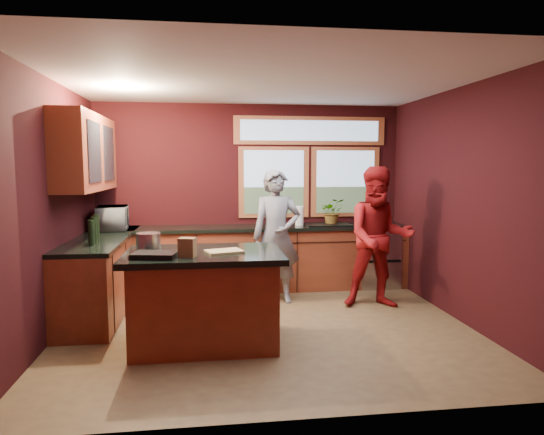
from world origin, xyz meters
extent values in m
plane|color=brown|center=(0.00, 0.00, 0.00)|extent=(4.50, 4.50, 0.00)
cube|color=black|center=(0.00, 2.00, 1.35)|extent=(4.50, 0.02, 2.70)
cube|color=black|center=(0.00, -2.00, 1.35)|extent=(4.50, 0.02, 2.70)
cube|color=black|center=(-2.25, 0.00, 1.35)|extent=(0.02, 4.00, 2.70)
cube|color=black|center=(2.25, 0.00, 1.35)|extent=(0.02, 4.00, 2.70)
cube|color=silver|center=(0.00, 0.00, 2.70)|extent=(4.50, 4.00, 0.02)
cube|color=#7E94AF|center=(0.35, 1.99, 1.55)|extent=(1.06, 0.02, 1.06)
cube|color=#7E94AF|center=(1.45, 1.99, 1.55)|extent=(1.06, 0.02, 1.06)
cube|color=#9D512D|center=(0.90, 1.99, 2.32)|extent=(2.30, 0.02, 0.42)
cube|color=#5E2916|center=(-2.07, 0.85, 1.95)|extent=(0.36, 1.80, 0.90)
cube|color=#5E2916|center=(0.00, 1.70, 0.44)|extent=(4.50, 0.60, 0.88)
cube|color=black|center=(0.00, 1.69, 0.91)|extent=(4.50, 0.64, 0.05)
cube|color=#B7B7BC|center=(1.85, 1.68, 0.42)|extent=(0.60, 0.58, 0.85)
cube|color=black|center=(1.10, 1.66, 0.91)|extent=(0.66, 0.46, 0.05)
cube|color=#5E2916|center=(-1.95, 0.85, 0.44)|extent=(0.60, 2.30, 0.88)
cube|color=black|center=(-1.94, 0.85, 0.91)|extent=(0.64, 2.30, 0.05)
cube|color=#5E2916|center=(-0.68, -0.42, 0.44)|extent=(1.40, 0.90, 0.88)
cube|color=black|center=(-0.68, -0.42, 0.92)|extent=(1.55, 1.05, 0.06)
imported|color=slate|center=(0.25, 1.00, 0.87)|extent=(0.64, 0.42, 1.75)
imported|color=maroon|center=(1.50, 0.61, 0.89)|extent=(0.97, 0.81, 1.79)
imported|color=#999999|center=(-1.92, 1.54, 1.09)|extent=(0.46, 0.62, 0.32)
imported|color=#999999|center=(1.19, 1.75, 1.12)|extent=(0.34, 0.30, 0.38)
cylinder|color=white|center=(0.69, 1.70, 1.07)|extent=(0.12, 0.12, 0.28)
cube|color=tan|center=(-0.48, -0.47, 0.95)|extent=(0.41, 0.34, 0.02)
cylinder|color=silver|center=(-1.23, -0.27, 1.03)|extent=(0.24, 0.24, 0.18)
cube|color=brown|center=(-0.83, -0.67, 1.03)|extent=(0.18, 0.16, 0.18)
cube|color=black|center=(-1.13, -0.67, 0.97)|extent=(0.45, 0.35, 0.05)
camera|label=1|loc=(-0.64, -5.22, 1.80)|focal=32.00mm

